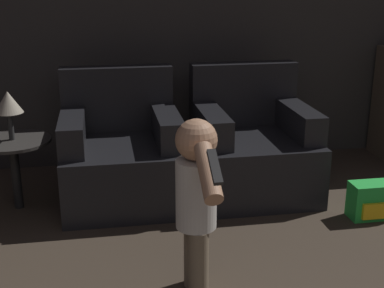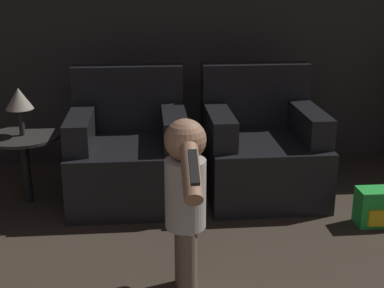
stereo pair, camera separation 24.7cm
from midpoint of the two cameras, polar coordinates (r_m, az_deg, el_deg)
name	(u,v)px [view 1 (the left image)]	position (r m, az deg, el deg)	size (l,w,h in m)	color
wall_back	(147,0)	(4.28, -6.58, 14.98)	(8.40, 0.05, 2.60)	#33302D
armchair_left	(121,155)	(3.71, -9.47, -1.20)	(0.79, 0.83, 0.88)	black
armchair_right	(252,148)	(3.83, 4.59, -0.43)	(0.79, 0.83, 0.88)	black
person_toddler	(197,194)	(2.50, -2.35, -5.44)	(0.19, 0.61, 0.88)	brown
toy_backpack	(371,201)	(3.58, 16.67, -5.85)	(0.27, 0.17, 0.24)	green
side_table	(13,150)	(3.70, -20.36, -0.62)	(0.49, 0.49, 0.48)	black
lamp	(8,103)	(3.62, -20.89, 4.07)	(0.18, 0.18, 0.32)	#262626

